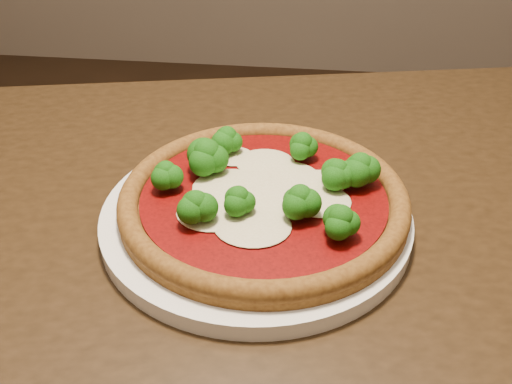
# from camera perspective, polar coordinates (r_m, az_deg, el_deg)

# --- Properties ---
(dining_table) EXTENTS (1.26, 0.95, 0.75)m
(dining_table) POSITION_cam_1_polar(r_m,az_deg,el_deg) (0.70, -2.02, -9.14)
(dining_table) COLOR black
(dining_table) RESTS_ON floor
(plate) EXTENTS (0.33, 0.33, 0.02)m
(plate) POSITION_cam_1_polar(r_m,az_deg,el_deg) (0.61, -0.00, -2.41)
(plate) COLOR white
(plate) RESTS_ON dining_table
(pizza) EXTENTS (0.30, 0.30, 0.06)m
(pizza) POSITION_cam_1_polar(r_m,az_deg,el_deg) (0.60, 0.86, -0.20)
(pizza) COLOR brown
(pizza) RESTS_ON plate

